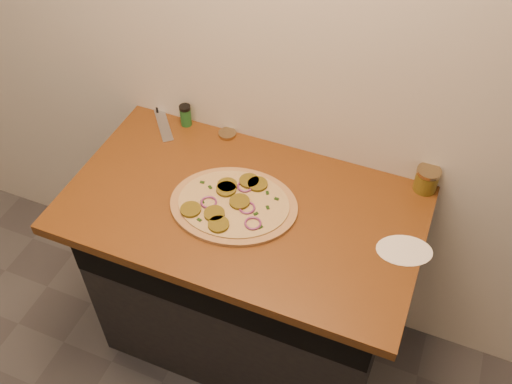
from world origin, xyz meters
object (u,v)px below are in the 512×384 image
at_px(salsa_jar, 427,179).
at_px(spice_shaker, 186,115).
at_px(chefs_knife, 160,111).
at_px(pizza, 233,204).

relative_size(salsa_jar, spice_shaker, 1.02).
bearing_deg(chefs_knife, spice_shaker, -10.42).
bearing_deg(spice_shaker, pizza, -43.54).
bearing_deg(chefs_knife, pizza, -36.37).
xyz_separation_m(pizza, salsa_jar, (0.58, 0.32, 0.03)).
relative_size(pizza, spice_shaker, 5.56).
xyz_separation_m(salsa_jar, spice_shaker, (-0.91, 0.00, -0.00)).
distance_m(pizza, spice_shaker, 0.47).
relative_size(pizza, salsa_jar, 5.45).
distance_m(salsa_jar, spice_shaker, 0.91).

